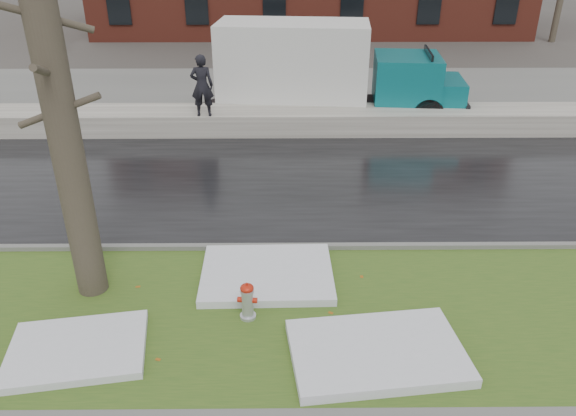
{
  "coord_description": "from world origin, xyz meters",
  "views": [
    {
      "loc": [
        0.29,
        -9.45,
        6.46
      ],
      "look_at": [
        0.38,
        1.07,
        1.0
      ],
      "focal_mm": 35.0,
      "sensor_mm": 36.0,
      "label": 1
    }
  ],
  "objects_px": {
    "fire_hydrant": "(247,299)",
    "worker": "(202,85)",
    "tree": "(60,115)",
    "box_truck": "(323,68)"
  },
  "relations": [
    {
      "from": "tree",
      "to": "worker",
      "type": "height_order",
      "value": "tree"
    },
    {
      "from": "fire_hydrant",
      "to": "worker",
      "type": "distance_m",
      "value": 9.74
    },
    {
      "from": "box_truck",
      "to": "tree",
      "type": "bearing_deg",
      "value": -109.95
    },
    {
      "from": "box_truck",
      "to": "fire_hydrant",
      "type": "bearing_deg",
      "value": -94.49
    },
    {
      "from": "worker",
      "to": "box_truck",
      "type": "bearing_deg",
      "value": -153.44
    },
    {
      "from": "fire_hydrant",
      "to": "worker",
      "type": "bearing_deg",
      "value": 107.94
    },
    {
      "from": "tree",
      "to": "worker",
      "type": "distance_m",
      "value": 8.82
    },
    {
      "from": "fire_hydrant",
      "to": "box_truck",
      "type": "xyz_separation_m",
      "value": [
        2.04,
        11.62,
        1.32
      ]
    },
    {
      "from": "box_truck",
      "to": "worker",
      "type": "bearing_deg",
      "value": -145.9
    },
    {
      "from": "tree",
      "to": "worker",
      "type": "xyz_separation_m",
      "value": [
        1.13,
        8.55,
        -1.82
      ]
    }
  ]
}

